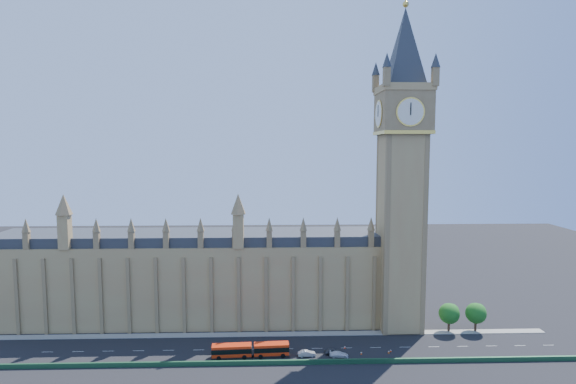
{
  "coord_description": "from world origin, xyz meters",
  "views": [
    {
      "loc": [
        0.51,
        -116.72,
        53.75
      ],
      "look_at": [
        4.41,
        10.0,
        41.67
      ],
      "focal_mm": 28.0,
      "sensor_mm": 36.0,
      "label": 1
    }
  ],
  "objects_px": {
    "red_bus": "(251,350)",
    "car_silver": "(307,353)",
    "car_white": "(339,354)",
    "car_grey": "(332,351)"
  },
  "relations": [
    {
      "from": "car_grey",
      "to": "car_white",
      "type": "relative_size",
      "value": 0.87
    },
    {
      "from": "car_silver",
      "to": "car_white",
      "type": "xyz_separation_m",
      "value": [
        8.36,
        -0.65,
        -0.05
      ]
    },
    {
      "from": "car_silver",
      "to": "car_grey",
      "type": "bearing_deg",
      "value": -85.76
    },
    {
      "from": "car_silver",
      "to": "red_bus",
      "type": "bearing_deg",
      "value": 84.82
    },
    {
      "from": "red_bus",
      "to": "car_white",
      "type": "relative_size",
      "value": 4.11
    },
    {
      "from": "red_bus",
      "to": "car_silver",
      "type": "bearing_deg",
      "value": -3.88
    },
    {
      "from": "car_grey",
      "to": "car_silver",
      "type": "height_order",
      "value": "car_silver"
    },
    {
      "from": "car_white",
      "to": "car_grey",
      "type": "bearing_deg",
      "value": 49.08
    },
    {
      "from": "car_grey",
      "to": "car_silver",
      "type": "xyz_separation_m",
      "value": [
        -6.85,
        -1.05,
        0.04
      ]
    },
    {
      "from": "car_grey",
      "to": "red_bus",
      "type": "bearing_deg",
      "value": 89.11
    }
  ]
}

